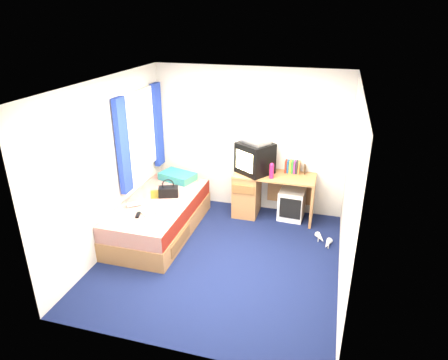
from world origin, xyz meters
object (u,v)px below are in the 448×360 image
(remote_control, at_px, (138,215))
(white_heels, at_px, (324,241))
(bed, at_px, (160,216))
(aerosol_can, at_px, (266,168))
(storage_cube, at_px, (292,204))
(pillow, at_px, (178,176))
(handbag, at_px, (168,191))
(magazine, at_px, (158,194))
(desk, at_px, (257,192))
(water_bottle, at_px, (134,204))
(crt_tv, at_px, (255,158))
(vcr, at_px, (256,141))
(pink_water_bottle, at_px, (272,171))
(towel, at_px, (169,210))
(colour_swatch_fan, at_px, (143,213))
(picture_frame, at_px, (305,169))

(remote_control, height_order, white_heels, remote_control)
(bed, xyz_separation_m, aerosol_can, (1.45, 1.00, 0.57))
(storage_cube, distance_m, remote_control, 2.52)
(pillow, height_order, handbag, handbag)
(magazine, distance_m, remote_control, 0.71)
(bed, bearing_deg, pillow, 91.05)
(pillow, distance_m, handbag, 0.64)
(desk, height_order, water_bottle, desk)
(handbag, relative_size, water_bottle, 1.70)
(crt_tv, height_order, vcr, vcr)
(remote_control, bearing_deg, magazine, 75.59)
(bed, bearing_deg, pink_water_bottle, 27.97)
(white_heels, bearing_deg, crt_tv, 151.91)
(bed, bearing_deg, magazine, 117.35)
(bed, distance_m, pillow, 0.89)
(bed, xyz_separation_m, crt_tv, (1.27, 0.99, 0.73))
(handbag, bearing_deg, towel, -87.67)
(aerosol_can, xyz_separation_m, magazine, (-1.55, -0.80, -0.29))
(desk, height_order, aerosol_can, aerosol_can)
(pillow, xyz_separation_m, handbag, (0.10, -0.64, 0.02))
(bed, distance_m, white_heels, 2.51)
(white_heels, bearing_deg, towel, -162.70)
(bed, distance_m, towel, 0.55)
(colour_swatch_fan, bearing_deg, handbag, 79.17)
(aerosol_can, relative_size, white_heels, 0.47)
(remote_control, bearing_deg, pink_water_bottle, 23.11)
(picture_frame, bearing_deg, handbag, -161.64)
(picture_frame, height_order, white_heels, picture_frame)
(vcr, xyz_separation_m, pink_water_bottle, (0.30, -0.16, -0.42))
(vcr, height_order, remote_control, vcr)
(bed, xyz_separation_m, white_heels, (2.47, 0.35, -0.23))
(pink_water_bottle, bearing_deg, pillow, -179.57)
(pillow, xyz_separation_m, desk, (1.34, 0.17, -0.20))
(picture_frame, relative_size, handbag, 0.41)
(crt_tv, bearing_deg, white_heels, 6.21)
(pink_water_bottle, height_order, towel, pink_water_bottle)
(storage_cube, distance_m, handbag, 2.03)
(storage_cube, relative_size, vcr, 1.21)
(bed, distance_m, pink_water_bottle, 1.87)
(desk, height_order, handbag, handbag)
(picture_frame, distance_m, handbag, 2.21)
(vcr, bearing_deg, bed, -106.98)
(remote_control, distance_m, white_heels, 2.74)
(pillow, relative_size, vcr, 1.39)
(water_bottle, bearing_deg, vcr, 39.88)
(picture_frame, height_order, colour_swatch_fan, picture_frame)
(desk, bearing_deg, colour_swatch_fan, -133.46)
(pink_water_bottle, bearing_deg, bed, -152.03)
(desk, bearing_deg, water_bottle, -141.25)
(desk, height_order, pink_water_bottle, pink_water_bottle)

